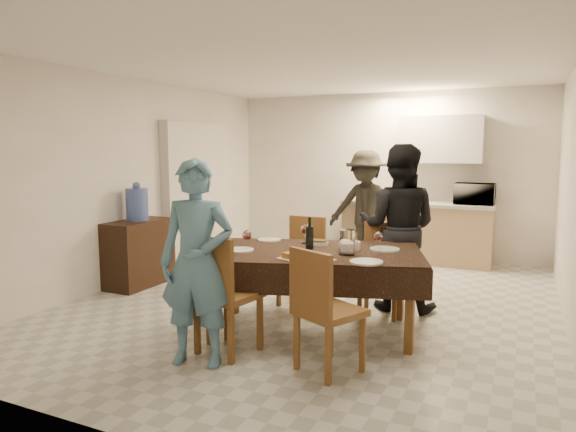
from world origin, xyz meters
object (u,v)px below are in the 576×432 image
savoury_tart (306,256)px  person_near (197,263)px  dining_table (312,254)px  wine_bottle (310,233)px  person_kitchen (365,207)px  water_jug (137,204)px  water_pitcher (347,242)px  microwave (475,194)px  console (139,253)px  person_far (398,227)px

savoury_tart → person_near: 0.93m
dining_table → savoury_tart: size_ratio=5.42×
wine_bottle → savoury_tart: size_ratio=0.73×
person_kitchen → water_jug: bearing=-131.8°
water_pitcher → microwave: bearing=78.3°
water_pitcher → water_jug: bearing=167.0°
dining_table → person_near: bearing=-135.4°
dining_table → console: (-2.61, 0.63, -0.33)m
person_kitchen → person_far: bearing=-64.9°
console → savoury_tart: bearing=-20.5°
microwave → person_far: size_ratio=0.31×
microwave → person_near: person_near is taller
water_pitcher → person_near: person_near is taller
person_kitchen → water_pitcher: bearing=-76.4°
person_near → savoury_tart: bearing=30.4°
savoury_tart → person_near: size_ratio=0.25×
dining_table → savoury_tart: (0.10, -0.38, 0.06)m
microwave → person_near: (-1.64, -4.59, -0.25)m
water_jug → person_far: size_ratio=0.23×
dining_table → console: 2.70m
savoury_tart → person_far: bearing=72.5°
water_pitcher → person_near: bearing=-132.0°
savoury_tart → dining_table: bearing=104.7°
water_jug → water_pitcher: water_jug is taller
dining_table → person_near: 1.19m
console → microwave: size_ratio=1.60×
dining_table → microwave: microwave is taller
console → dining_table: bearing=-13.6°
person_kitchen → dining_table: bearing=-82.5°
water_pitcher → person_kitchen: (-0.76, 3.14, -0.04)m
dining_table → water_jug: size_ratio=5.53×
console → microwave: 4.75m
microwave → dining_table: bearing=72.8°
water_pitcher → microwave: 3.67m
water_jug → person_kitchen: person_kitchen is taller
person_far → water_jug: bearing=3.5°
water_jug → water_pitcher: bearing=-13.0°
wine_bottle → person_far: bearing=59.0°
console → wine_bottle: (2.56, -0.58, 0.51)m
person_near → dining_table: bearing=46.9°
console → person_kitchen: bearing=48.2°
water_pitcher → person_far: size_ratio=0.13×
wine_bottle → person_kitchen: (-0.36, 3.04, -0.08)m
wine_bottle → person_kitchen: person_kitchen is taller
console → savoury_tart: (2.71, -1.01, 0.39)m
dining_table → water_pitcher: water_pitcher is taller
person_kitchen → microwave: bearing=16.7°
savoury_tart → person_far: size_ratio=0.24×
console → water_pitcher: 3.07m
wine_bottle → water_pitcher: (0.40, -0.10, -0.04)m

